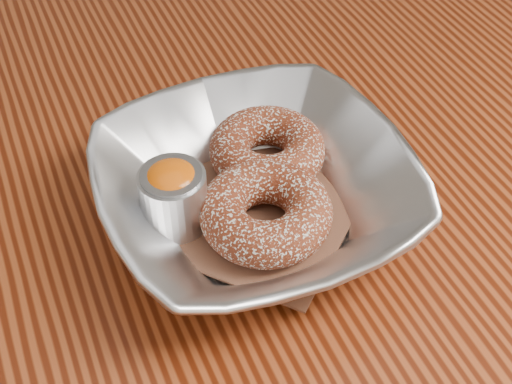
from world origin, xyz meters
name	(u,v)px	position (x,y,z in m)	size (l,w,h in m)	color
table	(180,273)	(0.00, 0.00, 0.65)	(1.20, 0.80, 0.75)	maroon
serving_bowl	(256,193)	(0.06, -0.05, 0.78)	(0.24, 0.24, 0.06)	silver
parchment	(256,211)	(0.06, -0.05, 0.76)	(0.14, 0.14, 0.00)	brown
donut_back	(267,150)	(0.08, 0.00, 0.78)	(0.10, 0.10, 0.03)	maroon
donut_front	(266,212)	(0.05, -0.07, 0.78)	(0.10, 0.10, 0.04)	maroon
ramekin	(173,195)	(-0.01, -0.03, 0.79)	(0.05, 0.05, 0.06)	silver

